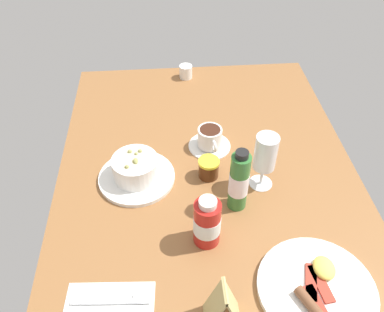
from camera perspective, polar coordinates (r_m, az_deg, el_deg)
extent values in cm
cube|color=brown|center=(115.30, 2.14, -2.11)|extent=(110.00, 84.00, 3.00)
cylinder|color=white|center=(111.54, -7.87, -3.02)|extent=(20.98, 20.98, 1.20)
cylinder|color=white|center=(108.93, -8.06, -1.67)|extent=(12.48, 12.48, 6.20)
cylinder|color=beige|center=(107.34, -8.17, -0.80)|extent=(10.73, 10.73, 1.60)
sphere|color=#929351|center=(106.02, -8.09, -0.79)|extent=(1.33, 1.33, 1.33)
sphere|color=#929351|center=(106.42, -8.07, -0.58)|extent=(1.11, 1.11, 1.11)
sphere|color=#929351|center=(108.98, -7.43, 0.76)|extent=(1.07, 1.07, 1.07)
sphere|color=#929351|center=(105.68, -8.04, -0.96)|extent=(0.96, 0.96, 0.96)
sphere|color=#929351|center=(104.85, -9.28, -1.57)|extent=(1.08, 1.08, 1.08)
sphere|color=#929351|center=(106.30, -8.21, -0.66)|extent=(0.92, 0.92, 0.92)
sphere|color=#929351|center=(108.72, -8.87, 0.45)|extent=(1.14, 1.14, 1.14)
sphere|color=#929351|center=(108.19, -7.98, 0.31)|extent=(0.84, 0.84, 0.84)
cube|color=white|center=(90.88, -11.76, -20.42)|extent=(12.77, 19.54, 0.30)
cube|color=silver|center=(91.23, -12.40, -19.63)|extent=(2.06, 14.05, 0.50)
cube|color=silver|center=(90.26, -7.21, -19.56)|extent=(2.42, 3.73, 0.40)
ellipsoid|color=silver|center=(89.03, -7.79, -21.16)|extent=(2.40, 4.00, 0.60)
cylinder|color=white|center=(120.39, 2.50, 1.52)|extent=(12.65, 12.65, 0.90)
cylinder|color=white|center=(118.21, 2.55, 2.72)|extent=(7.21, 7.21, 5.75)
cylinder|color=#402115|center=(116.69, 2.59, 3.61)|extent=(6.13, 6.13, 1.00)
torus|color=white|center=(114.71, 3.17, 1.38)|extent=(3.68, 1.36, 3.60)
cylinder|color=white|center=(150.56, -0.90, 11.94)|extent=(4.75, 4.75, 4.78)
cone|color=white|center=(147.86, -1.12, 12.13)|extent=(2.68, 2.30, 2.33)
cylinder|color=white|center=(111.17, 9.75, -3.80)|extent=(6.33, 6.33, 0.40)
cylinder|color=white|center=(108.83, 9.95, -2.61)|extent=(0.80, 0.80, 6.18)
cylinder|color=white|center=(103.30, 10.47, 0.51)|extent=(5.92, 5.92, 9.93)
cylinder|color=#F6E8C5|center=(104.30, 10.37, -0.09)|extent=(4.85, 4.85, 5.96)
cylinder|color=#4F2711|center=(110.09, 2.21, -1.92)|extent=(5.56, 5.56, 4.92)
cylinder|color=yellow|center=(108.09, 2.25, -0.84)|extent=(5.84, 5.84, 0.80)
cylinder|color=#B21E19|center=(93.17, 2.16, -9.52)|extent=(6.30, 6.30, 12.56)
cylinder|color=silver|center=(93.37, 2.15, -9.62)|extent=(6.42, 6.42, 4.77)
cylinder|color=silver|center=(87.65, 2.28, -6.71)|extent=(4.09, 4.09, 1.61)
cylinder|color=#337233|center=(99.11, 6.69, -3.73)|extent=(4.87, 4.87, 16.91)
cylinder|color=white|center=(99.36, 6.67, -3.86)|extent=(4.97, 4.97, 6.42)
cylinder|color=black|center=(92.62, 7.15, 0.20)|extent=(3.16, 3.16, 1.62)
cylinder|color=white|center=(94.42, 17.32, -17.62)|extent=(25.60, 25.60, 1.40)
cube|color=#A53828|center=(91.46, 17.46, -19.61)|extent=(9.30, 4.18, 0.60)
cube|color=#A63828|center=(94.15, 17.92, -16.93)|extent=(9.24, 3.61, 0.60)
cube|color=#AC3828|center=(93.70, 16.61, -16.87)|extent=(9.31, 4.87, 0.60)
cylinder|color=brown|center=(90.19, 16.33, -19.42)|extent=(7.28, 4.93, 2.20)
ellipsoid|color=#F2D859|center=(95.59, 18.32, -14.90)|extent=(6.00, 4.80, 2.40)
cube|color=tan|center=(83.96, 6.02, -20.17)|extent=(5.56, 4.15, 11.30)
cube|color=tan|center=(83.54, 3.30, -20.43)|extent=(5.56, 4.15, 11.30)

